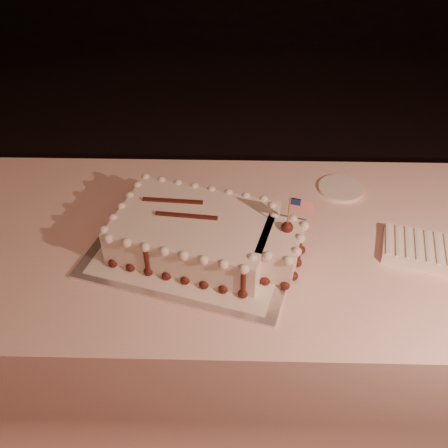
{
  "coord_description": "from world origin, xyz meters",
  "views": [
    {
      "loc": [
        -0.2,
        -0.44,
        1.7
      ],
      "look_at": [
        -0.22,
        0.56,
        0.84
      ],
      "focal_mm": 40.0,
      "sensor_mm": 36.0,
      "label": 1
    }
  ],
  "objects_px": {
    "sheet_cake": "(204,234)",
    "cake_board": "(195,247)",
    "side_plate": "(341,188)",
    "napkin_stack": "(421,249)",
    "banquet_table": "(291,324)"
  },
  "relations": [
    {
      "from": "cake_board",
      "to": "napkin_stack",
      "type": "relative_size",
      "value": 2.37
    },
    {
      "from": "cake_board",
      "to": "sheet_cake",
      "type": "xyz_separation_m",
      "value": [
        0.03,
        -0.01,
        0.05
      ]
    },
    {
      "from": "banquet_table",
      "to": "cake_board",
      "type": "bearing_deg",
      "value": -172.53
    },
    {
      "from": "side_plate",
      "to": "napkin_stack",
      "type": "bearing_deg",
      "value": -59.02
    },
    {
      "from": "napkin_stack",
      "to": "sheet_cake",
      "type": "bearing_deg",
      "value": -179.74
    },
    {
      "from": "banquet_table",
      "to": "side_plate",
      "type": "bearing_deg",
      "value": 59.21
    },
    {
      "from": "banquet_table",
      "to": "napkin_stack",
      "type": "bearing_deg",
      "value": -8.11
    },
    {
      "from": "sheet_cake",
      "to": "napkin_stack",
      "type": "height_order",
      "value": "sheet_cake"
    },
    {
      "from": "cake_board",
      "to": "napkin_stack",
      "type": "distance_m",
      "value": 0.61
    },
    {
      "from": "napkin_stack",
      "to": "side_plate",
      "type": "relative_size",
      "value": 1.62
    },
    {
      "from": "sheet_cake",
      "to": "napkin_stack",
      "type": "relative_size",
      "value": 2.35
    },
    {
      "from": "banquet_table",
      "to": "side_plate",
      "type": "relative_size",
      "value": 16.97
    },
    {
      "from": "banquet_table",
      "to": "napkin_stack",
      "type": "height_order",
      "value": "napkin_stack"
    },
    {
      "from": "sheet_cake",
      "to": "side_plate",
      "type": "xyz_separation_m",
      "value": [
        0.42,
        0.29,
        -0.05
      ]
    },
    {
      "from": "sheet_cake",
      "to": "cake_board",
      "type": "bearing_deg",
      "value": 164.17
    }
  ]
}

